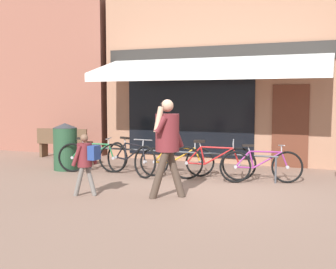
{
  "coord_description": "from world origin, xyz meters",
  "views": [
    {
      "loc": [
        2.23,
        -7.9,
        1.77
      ],
      "look_at": [
        -0.83,
        -0.29,
        1.05
      ],
      "focal_mm": 45.0,
      "sensor_mm": 36.0,
      "label": 1
    }
  ],
  "objects_px": {
    "bicycle_red": "(212,162)",
    "pedestrian_adult": "(167,138)",
    "bicycle_green": "(93,157)",
    "park_bench": "(64,142)",
    "litter_bin": "(65,146)",
    "bicycle_orange": "(177,161)",
    "bicycle_purple": "(261,166)",
    "bicycle_black": "(130,158)",
    "pedestrian_child": "(86,158)"
  },
  "relations": [
    {
      "from": "bicycle_green",
      "to": "pedestrian_adult",
      "type": "distance_m",
      "value": 3.19
    },
    {
      "from": "bicycle_green",
      "to": "bicycle_orange",
      "type": "bearing_deg",
      "value": -9.47
    },
    {
      "from": "bicycle_purple",
      "to": "pedestrian_adult",
      "type": "relative_size",
      "value": 0.95
    },
    {
      "from": "bicycle_orange",
      "to": "bicycle_red",
      "type": "distance_m",
      "value": 0.89
    },
    {
      "from": "bicycle_red",
      "to": "bicycle_purple",
      "type": "relative_size",
      "value": 1.09
    },
    {
      "from": "bicycle_green",
      "to": "litter_bin",
      "type": "xyz_separation_m",
      "value": [
        -0.81,
        0.05,
        0.2
      ]
    },
    {
      "from": "litter_bin",
      "to": "park_bench",
      "type": "distance_m",
      "value": 2.17
    },
    {
      "from": "bicycle_red",
      "to": "pedestrian_adult",
      "type": "distance_m",
      "value": 1.96
    },
    {
      "from": "bicycle_green",
      "to": "pedestrian_child",
      "type": "xyz_separation_m",
      "value": [
        1.2,
        -2.13,
        0.32
      ]
    },
    {
      "from": "bicycle_orange",
      "to": "bicycle_purple",
      "type": "bearing_deg",
      "value": -21.27
    },
    {
      "from": "pedestrian_child",
      "to": "litter_bin",
      "type": "relative_size",
      "value": 0.98
    },
    {
      "from": "bicycle_orange",
      "to": "pedestrian_child",
      "type": "distance_m",
      "value": 2.57
    },
    {
      "from": "bicycle_green",
      "to": "park_bench",
      "type": "distance_m",
      "value": 2.76
    },
    {
      "from": "bicycle_orange",
      "to": "bicycle_purple",
      "type": "height_order",
      "value": "bicycle_purple"
    },
    {
      "from": "bicycle_black",
      "to": "litter_bin",
      "type": "distance_m",
      "value": 1.81
    },
    {
      "from": "bicycle_orange",
      "to": "pedestrian_adult",
      "type": "relative_size",
      "value": 0.92
    },
    {
      "from": "pedestrian_adult",
      "to": "park_bench",
      "type": "bearing_deg",
      "value": -45.73
    },
    {
      "from": "bicycle_black",
      "to": "litter_bin",
      "type": "height_order",
      "value": "litter_bin"
    },
    {
      "from": "pedestrian_adult",
      "to": "litter_bin",
      "type": "xyz_separation_m",
      "value": [
        -3.41,
        1.76,
        -0.48
      ]
    },
    {
      "from": "bicycle_red",
      "to": "litter_bin",
      "type": "height_order",
      "value": "litter_bin"
    },
    {
      "from": "bicycle_red",
      "to": "bicycle_green",
      "type": "bearing_deg",
      "value": 170.05
    },
    {
      "from": "litter_bin",
      "to": "pedestrian_child",
      "type": "bearing_deg",
      "value": -47.37
    },
    {
      "from": "bicycle_green",
      "to": "park_bench",
      "type": "relative_size",
      "value": 0.99
    },
    {
      "from": "bicycle_black",
      "to": "pedestrian_adult",
      "type": "bearing_deg",
      "value": -22.14
    },
    {
      "from": "litter_bin",
      "to": "pedestrian_adult",
      "type": "bearing_deg",
      "value": -27.29
    },
    {
      "from": "bicycle_red",
      "to": "park_bench",
      "type": "distance_m",
      "value": 5.28
    },
    {
      "from": "bicycle_orange",
      "to": "park_bench",
      "type": "distance_m",
      "value": 4.4
    },
    {
      "from": "bicycle_green",
      "to": "bicycle_purple",
      "type": "height_order",
      "value": "bicycle_green"
    },
    {
      "from": "bicycle_orange",
      "to": "park_bench",
      "type": "xyz_separation_m",
      "value": [
        -4.14,
        1.51,
        0.11
      ]
    },
    {
      "from": "bicycle_black",
      "to": "bicycle_orange",
      "type": "xyz_separation_m",
      "value": [
        1.04,
        0.26,
        -0.03
      ]
    },
    {
      "from": "pedestrian_child",
      "to": "litter_bin",
      "type": "bearing_deg",
      "value": -46.36
    },
    {
      "from": "bicycle_orange",
      "to": "bicycle_purple",
      "type": "distance_m",
      "value": 1.88
    },
    {
      "from": "bicycle_orange",
      "to": "park_bench",
      "type": "relative_size",
      "value": 0.99
    },
    {
      "from": "bicycle_red",
      "to": "pedestrian_adult",
      "type": "bearing_deg",
      "value": -111.68
    },
    {
      "from": "bicycle_red",
      "to": "pedestrian_adult",
      "type": "xyz_separation_m",
      "value": [
        -0.3,
        -1.82,
        0.67
      ]
    },
    {
      "from": "litter_bin",
      "to": "bicycle_orange",
      "type": "bearing_deg",
      "value": 4.51
    },
    {
      "from": "pedestrian_adult",
      "to": "park_bench",
      "type": "height_order",
      "value": "pedestrian_adult"
    },
    {
      "from": "bicycle_purple",
      "to": "litter_bin",
      "type": "relative_size",
      "value": 1.45
    },
    {
      "from": "pedestrian_child",
      "to": "park_bench",
      "type": "relative_size",
      "value": 0.69
    },
    {
      "from": "litter_bin",
      "to": "bicycle_green",
      "type": "bearing_deg",
      "value": -3.88
    },
    {
      "from": "pedestrian_adult",
      "to": "litter_bin",
      "type": "relative_size",
      "value": 1.53
    },
    {
      "from": "bicycle_black",
      "to": "pedestrian_adult",
      "type": "xyz_separation_m",
      "value": [
        1.61,
        -1.72,
        0.68
      ]
    },
    {
      "from": "bicycle_black",
      "to": "park_bench",
      "type": "xyz_separation_m",
      "value": [
        -3.09,
        1.78,
        0.08
      ]
    },
    {
      "from": "bicycle_green",
      "to": "bicycle_black",
      "type": "height_order",
      "value": "bicycle_black"
    },
    {
      "from": "bicycle_black",
      "to": "bicycle_red",
      "type": "relative_size",
      "value": 0.9
    },
    {
      "from": "bicycle_black",
      "to": "bicycle_purple",
      "type": "distance_m",
      "value": 2.94
    },
    {
      "from": "bicycle_purple",
      "to": "bicycle_red",
      "type": "bearing_deg",
      "value": 167.26
    },
    {
      "from": "bicycle_black",
      "to": "park_bench",
      "type": "relative_size",
      "value": 1.01
    },
    {
      "from": "bicycle_orange",
      "to": "pedestrian_adult",
      "type": "xyz_separation_m",
      "value": [
        0.57,
        -1.98,
        0.71
      ]
    },
    {
      "from": "bicycle_red",
      "to": "bicycle_purple",
      "type": "distance_m",
      "value": 1.02
    }
  ]
}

